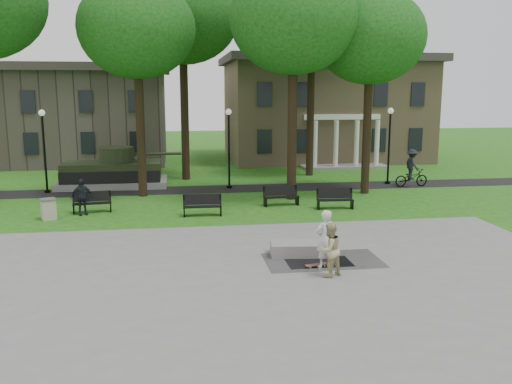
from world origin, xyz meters
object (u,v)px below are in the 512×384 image
at_px(skateboarder, 325,239).
at_px(friend_watching, 329,250).
at_px(park_bench_0, 92,202).
at_px(cyclist, 412,171).
at_px(concrete_block, 302,249).
at_px(trash_bin, 49,209).

xyz_separation_m(skateboarder, friend_watching, (-0.10, -0.88, -0.10)).
xyz_separation_m(skateboarder, park_bench_0, (-8.81, 9.74, -0.47)).
bearing_deg(cyclist, concrete_block, 137.16).
bearing_deg(cyclist, trash_bin, 100.72).
distance_m(friend_watching, cyclist, 17.81).
height_order(skateboarder, trash_bin, skateboarder).
xyz_separation_m(concrete_block, cyclist, (9.83, 12.73, 0.69)).
bearing_deg(friend_watching, concrete_block, -109.93).
xyz_separation_m(friend_watching, cyclist, (9.50, 15.07, 0.05)).
distance_m(concrete_block, skateboarder, 1.69).
bearing_deg(cyclist, friend_watching, 142.59).
height_order(cyclist, park_bench_0, cyclist).
height_order(friend_watching, cyclist, cyclist).
bearing_deg(trash_bin, cyclist, 15.88).
relative_size(skateboarder, friend_watching, 1.12).
relative_size(park_bench_0, trash_bin, 1.92).
relative_size(cyclist, trash_bin, 2.39).
bearing_deg(concrete_block, skateboarder, -73.83).
bearing_deg(skateboarder, park_bench_0, -70.01).
bearing_deg(cyclist, skateboarder, 141.28).
height_order(concrete_block, trash_bin, trash_bin).
bearing_deg(park_bench_0, friend_watching, -58.05).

